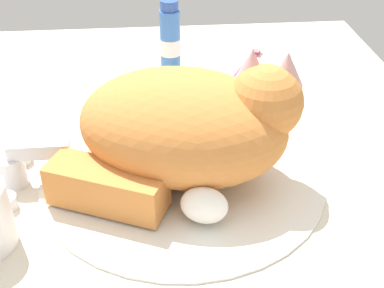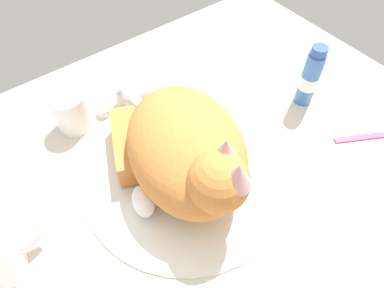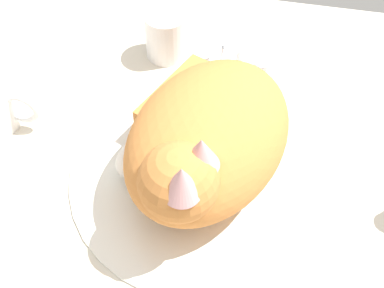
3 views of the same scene
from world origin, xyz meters
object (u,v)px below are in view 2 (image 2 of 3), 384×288
at_px(cat, 186,151).
at_px(toothbrush, 372,135).
at_px(faucet, 126,98).
at_px(rinse_cup, 71,111).
at_px(toothpaste_bottle, 310,78).

xyz_separation_m(cat, toothbrush, (0.35, -0.14, -0.07)).
distance_m(faucet, cat, 0.23).
height_order(faucet, cat, cat).
distance_m(rinse_cup, toothbrush, 0.59).
xyz_separation_m(rinse_cup, toothpaste_bottle, (0.42, -0.23, 0.02)).
relative_size(rinse_cup, toothbrush, 0.63).
xyz_separation_m(toothpaste_bottle, toothbrush, (0.03, -0.15, -0.06)).
bearing_deg(toothbrush, toothpaste_bottle, 102.10).
height_order(toothpaste_bottle, toothbrush, toothpaste_bottle).
relative_size(toothpaste_bottle, toothbrush, 1.10).
distance_m(faucet, rinse_cup, 0.11).
height_order(faucet, rinse_cup, rinse_cup).
height_order(rinse_cup, toothpaste_bottle, toothpaste_bottle).
xyz_separation_m(rinse_cup, toothbrush, (0.45, -0.38, -0.03)).
bearing_deg(toothpaste_bottle, toothbrush, -77.90).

